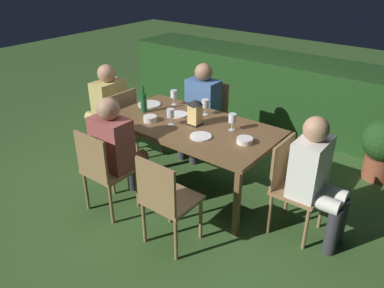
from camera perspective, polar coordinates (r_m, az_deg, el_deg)
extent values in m
plane|color=#385B28|center=(4.19, 0.00, -6.34)|extent=(16.00, 16.00, 0.00)
cube|color=brown|center=(3.84, 0.00, 2.66)|extent=(1.73, 0.93, 0.04)
cube|color=brown|center=(4.26, -11.81, -0.97)|extent=(0.05, 0.05, 0.70)
cube|color=brown|center=(3.36, 6.75, -8.84)|extent=(0.05, 0.05, 0.70)
cube|color=brown|center=(4.74, -4.73, 2.56)|extent=(0.05, 0.05, 0.70)
cube|color=brown|center=(3.96, 12.74, -3.38)|extent=(0.05, 0.05, 0.70)
cube|color=#937047|center=(3.24, -3.03, -8.29)|extent=(0.42, 0.40, 0.03)
cube|color=#937047|center=(3.00, -5.47, -6.42)|extent=(0.40, 0.02, 0.42)
cylinder|color=#937047|center=(3.58, -3.38, -8.95)|extent=(0.03, 0.03, 0.42)
cylinder|color=#937047|center=(3.40, 1.32, -11.16)|extent=(0.03, 0.03, 0.42)
cylinder|color=#937047|center=(3.38, -7.21, -11.59)|extent=(0.03, 0.03, 0.42)
cylinder|color=#937047|center=(3.19, -2.43, -14.15)|extent=(0.03, 0.03, 0.42)
cube|color=#937047|center=(3.72, -12.23, -3.86)|extent=(0.42, 0.40, 0.03)
cube|color=#937047|center=(3.52, -14.87, -1.92)|extent=(0.40, 0.02, 0.42)
cylinder|color=#937047|center=(4.05, -11.81, -4.80)|extent=(0.03, 0.03, 0.42)
cylinder|color=#937047|center=(3.82, -8.20, -6.61)|extent=(0.03, 0.03, 0.42)
cylinder|color=#937047|center=(3.88, -15.56, -6.83)|extent=(0.03, 0.03, 0.42)
cylinder|color=#937047|center=(3.64, -12.02, -8.89)|extent=(0.03, 0.03, 0.42)
cube|color=#9E4C47|center=(3.63, -11.93, 0.11)|extent=(0.38, 0.24, 0.50)
sphere|color=tan|center=(3.49, -12.47, 5.15)|extent=(0.21, 0.21, 0.21)
cylinder|color=#9E4C47|center=(3.88, -10.94, -1.89)|extent=(0.13, 0.36, 0.13)
cylinder|color=#9E4C47|center=(3.76, -9.09, -2.72)|extent=(0.13, 0.36, 0.13)
cylinder|color=#333338|center=(4.09, -9.00, -3.96)|extent=(0.11, 0.11, 0.45)
cylinder|color=#333338|center=(3.98, -7.19, -4.79)|extent=(0.11, 0.11, 0.45)
cube|color=#937047|center=(4.72, -11.50, 3.10)|extent=(0.40, 0.42, 0.03)
cube|color=#937047|center=(4.50, -10.17, 5.13)|extent=(0.03, 0.40, 0.42)
cylinder|color=#937047|center=(4.83, -14.19, 0.44)|extent=(0.03, 0.03, 0.42)
cylinder|color=#937047|center=(5.03, -11.05, 1.90)|extent=(0.03, 0.03, 0.42)
cylinder|color=#937047|center=(4.59, -11.50, -0.72)|extent=(0.03, 0.03, 0.42)
cylinder|color=#937047|center=(4.80, -8.32, 0.86)|extent=(0.03, 0.03, 0.42)
cube|color=tan|center=(4.66, -12.30, 6.25)|extent=(0.24, 0.38, 0.50)
sphere|color=tan|center=(4.55, -12.73, 10.30)|extent=(0.21, 0.21, 0.21)
cylinder|color=tan|center=(4.80, -13.93, 3.62)|extent=(0.36, 0.13, 0.13)
cylinder|color=tan|center=(4.90, -12.32, 4.31)|extent=(0.36, 0.13, 0.13)
cylinder|color=#333338|center=(5.01, -14.80, 1.55)|extent=(0.11, 0.11, 0.45)
cylinder|color=#333338|center=(5.11, -13.24, 2.25)|extent=(0.11, 0.11, 0.45)
cube|color=#937047|center=(3.48, 15.78, -6.73)|extent=(0.40, 0.42, 0.03)
cube|color=#937047|center=(3.42, 13.39, -2.60)|extent=(0.03, 0.40, 0.42)
cylinder|color=#937047|center=(3.71, 18.88, -9.17)|extent=(0.03, 0.03, 0.42)
cylinder|color=#937047|center=(3.43, 16.73, -12.14)|extent=(0.03, 0.03, 0.42)
cylinder|color=#937047|center=(3.79, 14.09, -7.51)|extent=(0.03, 0.03, 0.42)
cylinder|color=#937047|center=(3.52, 11.57, -10.24)|extent=(0.03, 0.03, 0.42)
cube|color=white|center=(3.33, 17.29, -3.25)|extent=(0.24, 0.38, 0.50)
sphere|color=tan|center=(3.17, 18.13, 2.13)|extent=(0.21, 0.21, 0.21)
cylinder|color=white|center=(3.49, 19.44, -6.69)|extent=(0.36, 0.13, 0.13)
cylinder|color=white|center=(3.34, 18.37, -8.11)|extent=(0.36, 0.13, 0.13)
cylinder|color=#333338|center=(3.59, 21.26, -10.64)|extent=(0.11, 0.11, 0.45)
cylinder|color=#333338|center=(3.45, 20.30, -12.18)|extent=(0.11, 0.11, 0.45)
cube|color=#937047|center=(4.75, 2.05, 3.81)|extent=(0.42, 0.40, 0.03)
cube|color=#937047|center=(4.81, 3.42, 6.97)|extent=(0.40, 0.03, 0.42)
cylinder|color=#937047|center=(4.62, 2.58, 0.04)|extent=(0.03, 0.03, 0.42)
cylinder|color=#937047|center=(4.82, -0.91, 1.24)|extent=(0.03, 0.03, 0.42)
cylinder|color=#937047|center=(4.88, 4.90, 1.48)|extent=(0.03, 0.03, 0.42)
cylinder|color=#937047|center=(5.06, 1.49, 2.57)|extent=(0.03, 0.03, 0.42)
cube|color=#426699|center=(4.60, 1.67, 6.60)|extent=(0.38, 0.24, 0.50)
sphere|color=#997051|center=(4.49, 1.73, 10.72)|extent=(0.21, 0.21, 0.21)
cylinder|color=#426699|center=(4.54, 1.50, 3.07)|extent=(0.13, 0.36, 0.13)
cylinder|color=#426699|center=(4.64, -0.29, 3.62)|extent=(0.13, 0.36, 0.13)
cylinder|color=#333338|center=(4.53, 0.26, -0.34)|extent=(0.11, 0.11, 0.45)
cylinder|color=#333338|center=(4.63, -1.51, 0.29)|extent=(0.11, 0.11, 0.45)
cube|color=black|center=(3.83, 0.45, 3.06)|extent=(0.12, 0.12, 0.01)
cube|color=#F9D17A|center=(3.79, 0.45, 4.55)|extent=(0.11, 0.11, 0.20)
cone|color=black|center=(3.74, 0.46, 6.32)|extent=(0.15, 0.15, 0.05)
cylinder|color=#195128|center=(4.14, -7.25, 6.11)|extent=(0.07, 0.07, 0.20)
cylinder|color=#195128|center=(4.09, -7.37, 8.00)|extent=(0.03, 0.03, 0.09)
cylinder|color=silver|center=(3.73, 5.99, 2.14)|extent=(0.06, 0.06, 0.00)
cylinder|color=silver|center=(3.71, 6.02, 2.73)|extent=(0.01, 0.01, 0.08)
cylinder|color=silver|center=(3.68, 6.08, 3.90)|extent=(0.08, 0.08, 0.08)
cylinder|color=maroon|center=(3.69, 6.06, 3.56)|extent=(0.07, 0.07, 0.03)
cylinder|color=silver|center=(4.35, -2.71, 5.98)|extent=(0.06, 0.06, 0.00)
cylinder|color=silver|center=(4.33, -2.72, 6.49)|extent=(0.01, 0.01, 0.08)
cylinder|color=silver|center=(4.30, -2.74, 7.52)|extent=(0.08, 0.08, 0.08)
cylinder|color=maroon|center=(4.31, -2.73, 7.22)|extent=(0.07, 0.07, 0.03)
cylinder|color=silver|center=(4.07, 1.98, 4.47)|extent=(0.06, 0.06, 0.00)
cylinder|color=silver|center=(4.05, 1.99, 5.02)|extent=(0.01, 0.01, 0.08)
cylinder|color=silver|center=(4.02, 2.01, 6.11)|extent=(0.08, 0.08, 0.08)
cylinder|color=maroon|center=(4.03, 2.00, 5.79)|extent=(0.07, 0.07, 0.03)
cylinder|color=silver|center=(3.83, -3.19, 2.95)|extent=(0.06, 0.06, 0.00)
cylinder|color=silver|center=(3.82, -3.21, 3.52)|extent=(0.01, 0.01, 0.08)
cylinder|color=silver|center=(3.78, -3.24, 4.67)|extent=(0.08, 0.08, 0.08)
cylinder|color=maroon|center=(3.79, -3.23, 4.34)|extent=(0.07, 0.07, 0.03)
cylinder|color=white|center=(4.05, -2.09, 4.45)|extent=(0.20, 0.20, 0.01)
cylinder|color=white|center=(4.35, -6.43, 5.93)|extent=(0.26, 0.26, 0.01)
cylinder|color=white|center=(3.57, 1.33, 1.15)|extent=(0.21, 0.21, 0.01)
cylinder|color=silver|center=(3.48, 7.92, 0.52)|extent=(0.15, 0.15, 0.05)
cylinder|color=#424C1E|center=(3.48, 7.93, 0.67)|extent=(0.13, 0.13, 0.02)
cylinder|color=silver|center=(3.92, -6.32, 3.80)|extent=(0.14, 0.14, 0.06)
cylinder|color=tan|center=(3.91, -6.33, 3.95)|extent=(0.12, 0.12, 0.02)
cube|color=#1E4219|center=(5.72, 13.81, 7.66)|extent=(5.08, 0.87, 0.96)
cylinder|color=brown|center=(4.76, 26.14, -3.13)|extent=(0.32, 0.32, 0.27)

